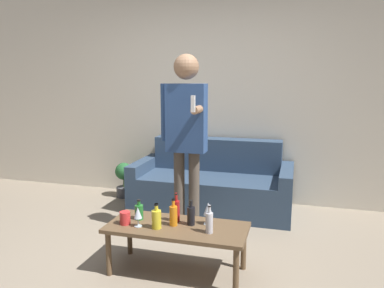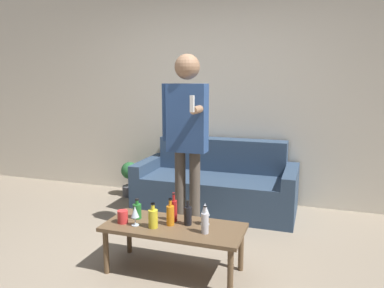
{
  "view_description": "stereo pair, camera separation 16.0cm",
  "coord_description": "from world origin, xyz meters",
  "px_view_note": "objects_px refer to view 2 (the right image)",
  "views": [
    {
      "loc": [
        1.12,
        -2.49,
        1.53
      ],
      "look_at": [
        0.23,
        0.7,
        0.95
      ],
      "focal_mm": 35.0,
      "sensor_mm": 36.0,
      "label": 1
    },
    {
      "loc": [
        1.28,
        -2.44,
        1.53
      ],
      "look_at": [
        0.23,
        0.7,
        0.95
      ],
      "focal_mm": 35.0,
      "sensor_mm": 36.0,
      "label": 2
    }
  ],
  "objects_px": {
    "bottle_orange": "(170,215)",
    "person_standing_front": "(187,129)",
    "coffee_table": "(174,231)",
    "couch": "(217,185)"
  },
  "relations": [
    {
      "from": "person_standing_front",
      "to": "bottle_orange",
      "type": "bearing_deg",
      "value": -81.61
    },
    {
      "from": "couch",
      "to": "coffee_table",
      "type": "height_order",
      "value": "couch"
    },
    {
      "from": "couch",
      "to": "bottle_orange",
      "type": "bearing_deg",
      "value": -88.83
    },
    {
      "from": "coffee_table",
      "to": "person_standing_front",
      "type": "bearing_deg",
      "value": 100.72
    },
    {
      "from": "couch",
      "to": "person_standing_front",
      "type": "bearing_deg",
      "value": -94.52
    },
    {
      "from": "coffee_table",
      "to": "bottle_orange",
      "type": "height_order",
      "value": "bottle_orange"
    },
    {
      "from": "bottle_orange",
      "to": "person_standing_front",
      "type": "height_order",
      "value": "person_standing_front"
    },
    {
      "from": "bottle_orange",
      "to": "coffee_table",
      "type": "bearing_deg",
      "value": -0.12
    },
    {
      "from": "bottle_orange",
      "to": "person_standing_front",
      "type": "distance_m",
      "value": 0.91
    },
    {
      "from": "coffee_table",
      "to": "person_standing_front",
      "type": "distance_m",
      "value": 1.0
    }
  ]
}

